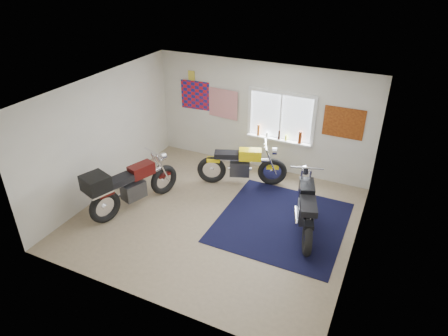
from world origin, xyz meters
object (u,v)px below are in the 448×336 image
at_px(navy_rug, 281,222).
at_px(yellow_triumph, 242,166).
at_px(black_chrome_bike, 306,208).
at_px(maroon_tourer, 128,186).

distance_m(navy_rug, yellow_triumph, 1.80).
bearing_deg(black_chrome_bike, maroon_tourer, 86.55).
distance_m(yellow_triumph, black_chrome_bike, 2.13).
relative_size(navy_rug, black_chrome_bike, 1.24).
xyz_separation_m(navy_rug, yellow_triumph, (-1.37, 1.08, 0.46)).
distance_m(navy_rug, maroon_tourer, 3.29).
distance_m(navy_rug, black_chrome_bike, 0.67).
xyz_separation_m(navy_rug, maroon_tourer, (-3.10, -0.95, 0.58)).
bearing_deg(yellow_triumph, black_chrome_bike, -52.32).
bearing_deg(yellow_triumph, navy_rug, -59.89).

